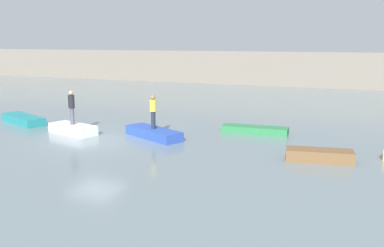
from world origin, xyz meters
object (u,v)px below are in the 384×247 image
(rowboat_teal, at_px, (23,119))
(rowboat_green, at_px, (255,130))
(rowboat_white, at_px, (73,129))
(rowboat_blue, at_px, (154,133))
(rowboat_brown, at_px, (319,155))
(person_dark_shirt, at_px, (72,106))
(person_yellow_shirt, at_px, (153,110))

(rowboat_teal, relative_size, rowboat_green, 1.05)
(rowboat_white, height_order, rowboat_blue, rowboat_white)
(rowboat_brown, height_order, person_dark_shirt, person_dark_shirt)
(rowboat_teal, height_order, rowboat_green, rowboat_teal)
(rowboat_white, distance_m, rowboat_brown, 12.49)
(rowboat_teal, bearing_deg, rowboat_brown, 16.70)
(rowboat_teal, height_order, rowboat_blue, rowboat_blue)
(person_dark_shirt, bearing_deg, rowboat_blue, 10.43)
(rowboat_white, distance_m, rowboat_blue, 4.40)
(person_dark_shirt, bearing_deg, rowboat_green, 23.30)
(rowboat_blue, distance_m, person_yellow_shirt, 1.18)
(rowboat_blue, relative_size, person_dark_shirt, 1.94)
(rowboat_brown, height_order, person_yellow_shirt, person_yellow_shirt)
(rowboat_brown, relative_size, person_yellow_shirt, 1.55)
(person_yellow_shirt, bearing_deg, rowboat_blue, -90.00)
(rowboat_white, relative_size, person_dark_shirt, 1.56)
(rowboat_teal, xyz_separation_m, person_dark_shirt, (4.59, -1.26, 1.26))
(person_yellow_shirt, distance_m, person_dark_shirt, 4.40)
(rowboat_white, relative_size, rowboat_brown, 1.05)
(rowboat_brown, distance_m, person_yellow_shirt, 8.33)
(rowboat_white, xyz_separation_m, rowboat_blue, (4.33, 0.80, -0.02))
(rowboat_white, height_order, rowboat_green, rowboat_white)
(rowboat_white, bearing_deg, rowboat_brown, 13.39)
(rowboat_blue, height_order, rowboat_brown, rowboat_brown)
(rowboat_teal, height_order, rowboat_brown, rowboat_brown)
(rowboat_white, xyz_separation_m, person_yellow_shirt, (4.33, 0.80, 1.17))
(rowboat_white, height_order, rowboat_brown, rowboat_white)
(rowboat_green, bearing_deg, rowboat_blue, -149.13)
(rowboat_blue, relative_size, rowboat_brown, 1.30)
(rowboat_green, distance_m, person_yellow_shirt, 5.48)
(rowboat_white, bearing_deg, person_yellow_shirt, 25.61)
(rowboat_teal, xyz_separation_m, rowboat_blue, (8.91, -0.46, 0.01))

